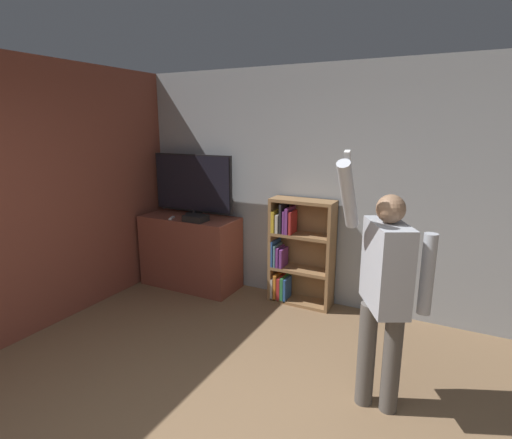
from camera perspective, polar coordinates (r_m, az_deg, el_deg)
The scene contains 8 objects.
wall_back at distance 4.55m, azimuth 11.11°, elevation 4.24°, with size 6.85×0.09×2.70m.
wall_side_brick at distance 4.66m, azimuth -25.91°, elevation 3.32°, with size 0.06×4.68×2.70m.
tv_ledge at distance 5.24m, azimuth -9.30°, elevation -4.53°, with size 1.25×0.55×0.92m.
television at distance 5.12m, azimuth -9.02°, elevation 5.00°, with size 1.13×0.22×0.78m.
game_console at distance 4.87m, azimuth -8.60°, elevation 0.19°, with size 0.27×0.21×0.08m.
remote_loose at distance 5.05m, azimuth -11.94°, elevation 0.21°, with size 0.08×0.14×0.02m.
bookshelf at distance 4.67m, azimuth 5.75°, elevation -4.76°, with size 0.74×0.28×1.24m.
person at distance 2.95m, azimuth 17.90°, elevation -8.76°, with size 0.62×0.57×1.91m.
Camera 1 is at (1.24, -1.21, 2.06)m, focal length 28.00 mm.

